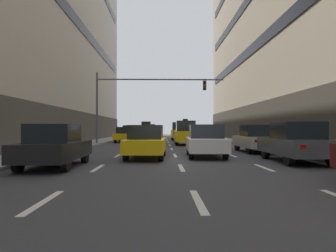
% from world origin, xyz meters
% --- Properties ---
extents(ground_plane, '(120.00, 120.00, 0.00)m').
position_xyz_m(ground_plane, '(0.00, 0.00, 0.00)').
color(ground_plane, '#38383D').
extents(sidewalk_left, '(2.66, 80.00, 0.14)m').
position_xyz_m(sidewalk_left, '(-7.40, 0.00, 0.07)').
color(sidewalk_left, gray).
rests_on(sidewalk_left, ground).
extents(sidewalk_right, '(2.66, 80.00, 0.14)m').
position_xyz_m(sidewalk_right, '(7.40, 0.00, 0.07)').
color(sidewalk_right, gray).
rests_on(sidewalk_right, ground).
extents(lane_stripe_l1_s2, '(0.16, 2.00, 0.01)m').
position_xyz_m(lane_stripe_l1_s2, '(-3.03, -8.00, 0.00)').
color(lane_stripe_l1_s2, silver).
rests_on(lane_stripe_l1_s2, ground).
extents(lane_stripe_l1_s3, '(0.16, 2.00, 0.01)m').
position_xyz_m(lane_stripe_l1_s3, '(-3.03, -3.00, 0.00)').
color(lane_stripe_l1_s3, silver).
rests_on(lane_stripe_l1_s3, ground).
extents(lane_stripe_l1_s4, '(0.16, 2.00, 0.01)m').
position_xyz_m(lane_stripe_l1_s4, '(-3.03, 2.00, 0.00)').
color(lane_stripe_l1_s4, silver).
rests_on(lane_stripe_l1_s4, ground).
extents(lane_stripe_l1_s5, '(0.16, 2.00, 0.01)m').
position_xyz_m(lane_stripe_l1_s5, '(-3.03, 7.00, 0.00)').
color(lane_stripe_l1_s5, silver).
rests_on(lane_stripe_l1_s5, ground).
extents(lane_stripe_l1_s6, '(0.16, 2.00, 0.01)m').
position_xyz_m(lane_stripe_l1_s6, '(-3.03, 12.00, 0.00)').
color(lane_stripe_l1_s6, silver).
rests_on(lane_stripe_l1_s6, ground).
extents(lane_stripe_l1_s7, '(0.16, 2.00, 0.01)m').
position_xyz_m(lane_stripe_l1_s7, '(-3.03, 17.00, 0.00)').
color(lane_stripe_l1_s7, silver).
rests_on(lane_stripe_l1_s7, ground).
extents(lane_stripe_l1_s8, '(0.16, 2.00, 0.01)m').
position_xyz_m(lane_stripe_l1_s8, '(-3.03, 22.00, 0.00)').
color(lane_stripe_l1_s8, silver).
rests_on(lane_stripe_l1_s8, ground).
extents(lane_stripe_l1_s9, '(0.16, 2.00, 0.01)m').
position_xyz_m(lane_stripe_l1_s9, '(-3.03, 27.00, 0.00)').
color(lane_stripe_l1_s9, silver).
rests_on(lane_stripe_l1_s9, ground).
extents(lane_stripe_l1_s10, '(0.16, 2.00, 0.01)m').
position_xyz_m(lane_stripe_l1_s10, '(-3.03, 32.00, 0.00)').
color(lane_stripe_l1_s10, silver).
rests_on(lane_stripe_l1_s10, ground).
extents(lane_stripe_l2_s2, '(0.16, 2.00, 0.01)m').
position_xyz_m(lane_stripe_l2_s2, '(0.00, -8.00, 0.00)').
color(lane_stripe_l2_s2, silver).
rests_on(lane_stripe_l2_s2, ground).
extents(lane_stripe_l2_s3, '(0.16, 2.00, 0.01)m').
position_xyz_m(lane_stripe_l2_s3, '(0.00, -3.00, 0.00)').
color(lane_stripe_l2_s3, silver).
rests_on(lane_stripe_l2_s3, ground).
extents(lane_stripe_l2_s4, '(0.16, 2.00, 0.01)m').
position_xyz_m(lane_stripe_l2_s4, '(0.00, 2.00, 0.00)').
color(lane_stripe_l2_s4, silver).
rests_on(lane_stripe_l2_s4, ground).
extents(lane_stripe_l2_s5, '(0.16, 2.00, 0.01)m').
position_xyz_m(lane_stripe_l2_s5, '(0.00, 7.00, 0.00)').
color(lane_stripe_l2_s5, silver).
rests_on(lane_stripe_l2_s5, ground).
extents(lane_stripe_l2_s6, '(0.16, 2.00, 0.01)m').
position_xyz_m(lane_stripe_l2_s6, '(0.00, 12.00, 0.00)').
color(lane_stripe_l2_s6, silver).
rests_on(lane_stripe_l2_s6, ground).
extents(lane_stripe_l2_s7, '(0.16, 2.00, 0.01)m').
position_xyz_m(lane_stripe_l2_s7, '(0.00, 17.00, 0.00)').
color(lane_stripe_l2_s7, silver).
rests_on(lane_stripe_l2_s7, ground).
extents(lane_stripe_l2_s8, '(0.16, 2.00, 0.01)m').
position_xyz_m(lane_stripe_l2_s8, '(0.00, 22.00, 0.00)').
color(lane_stripe_l2_s8, silver).
rests_on(lane_stripe_l2_s8, ground).
extents(lane_stripe_l2_s9, '(0.16, 2.00, 0.01)m').
position_xyz_m(lane_stripe_l2_s9, '(0.00, 27.00, 0.00)').
color(lane_stripe_l2_s9, silver).
rests_on(lane_stripe_l2_s9, ground).
extents(lane_stripe_l2_s10, '(0.16, 2.00, 0.01)m').
position_xyz_m(lane_stripe_l2_s10, '(0.00, 32.00, 0.00)').
color(lane_stripe_l2_s10, silver).
rests_on(lane_stripe_l2_s10, ground).
extents(lane_stripe_l3_s3, '(0.16, 2.00, 0.01)m').
position_xyz_m(lane_stripe_l3_s3, '(3.03, -3.00, 0.00)').
color(lane_stripe_l3_s3, silver).
rests_on(lane_stripe_l3_s3, ground).
extents(lane_stripe_l3_s4, '(0.16, 2.00, 0.01)m').
position_xyz_m(lane_stripe_l3_s4, '(3.03, 2.00, 0.00)').
color(lane_stripe_l3_s4, silver).
rests_on(lane_stripe_l3_s4, ground).
extents(lane_stripe_l3_s5, '(0.16, 2.00, 0.01)m').
position_xyz_m(lane_stripe_l3_s5, '(3.03, 7.00, 0.00)').
color(lane_stripe_l3_s5, silver).
rests_on(lane_stripe_l3_s5, ground).
extents(lane_stripe_l3_s6, '(0.16, 2.00, 0.01)m').
position_xyz_m(lane_stripe_l3_s6, '(3.03, 12.00, 0.00)').
color(lane_stripe_l3_s6, silver).
rests_on(lane_stripe_l3_s6, ground).
extents(lane_stripe_l3_s7, '(0.16, 2.00, 0.01)m').
position_xyz_m(lane_stripe_l3_s7, '(3.03, 17.00, 0.00)').
color(lane_stripe_l3_s7, silver).
rests_on(lane_stripe_l3_s7, ground).
extents(lane_stripe_l3_s8, '(0.16, 2.00, 0.01)m').
position_xyz_m(lane_stripe_l3_s8, '(3.03, 22.00, 0.00)').
color(lane_stripe_l3_s8, silver).
rests_on(lane_stripe_l3_s8, ground).
extents(lane_stripe_l3_s9, '(0.16, 2.00, 0.01)m').
position_xyz_m(lane_stripe_l3_s9, '(3.03, 27.00, 0.00)').
color(lane_stripe_l3_s9, silver).
rests_on(lane_stripe_l3_s9, ground).
extents(lane_stripe_l3_s10, '(0.16, 2.00, 0.01)m').
position_xyz_m(lane_stripe_l3_s10, '(3.03, 32.00, 0.00)').
color(lane_stripe_l3_s10, silver).
rests_on(lane_stripe_l3_s10, ground).
extents(taxi_driving_0, '(1.89, 4.38, 2.29)m').
position_xyz_m(taxi_driving_0, '(1.39, 12.45, 1.05)').
color(taxi_driving_0, black).
rests_on(taxi_driving_0, ground).
extents(taxi_driving_1, '(1.94, 4.56, 2.39)m').
position_xyz_m(taxi_driving_1, '(1.45, 23.21, 1.10)').
color(taxi_driving_1, black).
rests_on(taxi_driving_1, ground).
extents(taxi_driving_2, '(1.98, 4.33, 1.77)m').
position_xyz_m(taxi_driving_2, '(-1.45, 0.54, 0.79)').
color(taxi_driving_2, black).
rests_on(taxi_driving_2, ground).
extents(taxi_driving_3, '(1.98, 4.34, 1.77)m').
position_xyz_m(taxi_driving_3, '(-4.52, 17.51, 0.79)').
color(taxi_driving_3, black).
rests_on(taxi_driving_3, ground).
extents(car_driving_4, '(2.02, 4.43, 1.63)m').
position_xyz_m(car_driving_4, '(1.51, 1.19, 0.80)').
color(car_driving_4, black).
rests_on(car_driving_4, ground).
extents(car_driving_5, '(1.84, 4.28, 1.59)m').
position_xyz_m(car_driving_5, '(-4.67, -2.73, 0.79)').
color(car_driving_5, black).
rests_on(car_driving_5, ground).
extents(taxi_driving_6, '(1.98, 4.51, 1.86)m').
position_xyz_m(taxi_driving_6, '(-1.56, 15.50, 0.83)').
color(taxi_driving_6, black).
rests_on(taxi_driving_6, ground).
extents(car_parked_1, '(2.01, 4.60, 1.71)m').
position_xyz_m(car_parked_1, '(5.02, -1.23, 0.84)').
color(car_parked_1, black).
rests_on(car_parked_1, ground).
extents(car_parked_2, '(1.87, 4.42, 1.65)m').
position_xyz_m(car_parked_2, '(5.02, 4.14, 0.81)').
color(car_parked_2, black).
rests_on(car_parked_2, ground).
extents(traffic_signal_0, '(11.43, 0.35, 6.29)m').
position_xyz_m(traffic_signal_0, '(-2.79, 12.87, 4.56)').
color(traffic_signal_0, '#4C4C51').
rests_on(traffic_signal_0, sidewalk_left).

